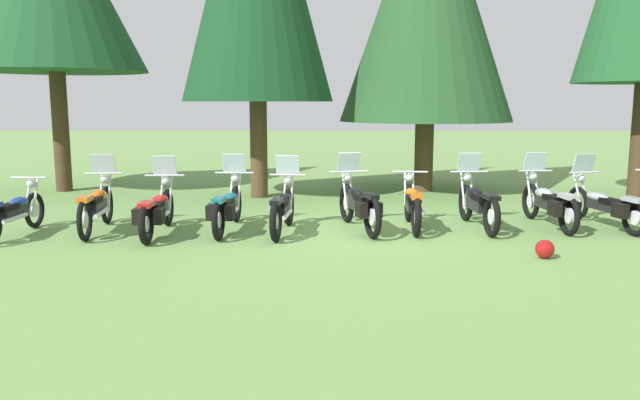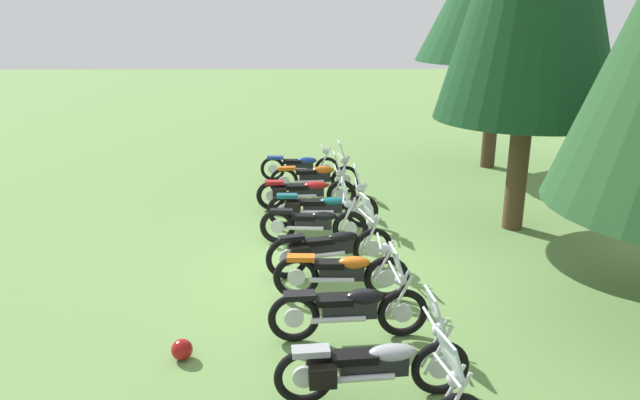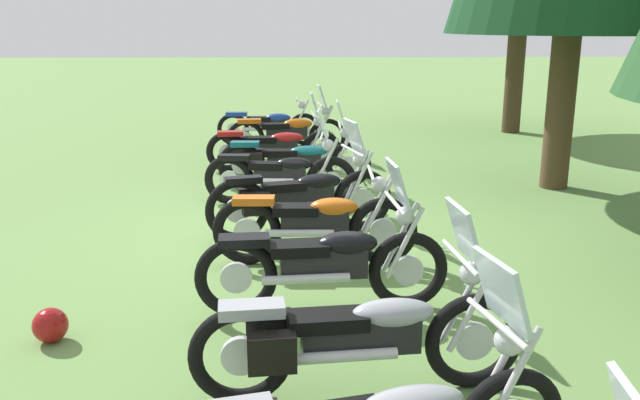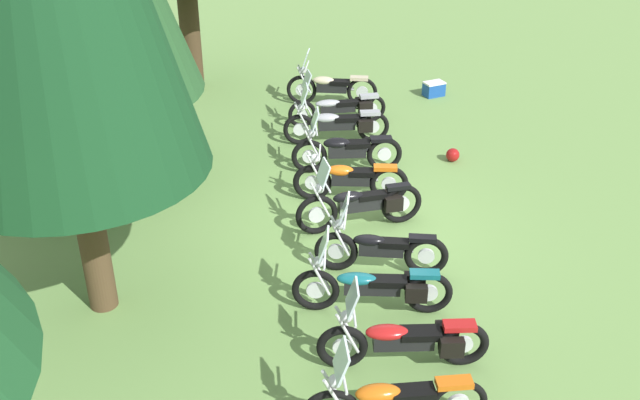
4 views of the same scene
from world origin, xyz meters
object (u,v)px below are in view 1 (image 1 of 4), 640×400
at_px(motorcycle_2, 157,210).
at_px(dropped_helmet, 545,249).
at_px(motorcycle_8, 550,202).
at_px(motorcycle_5, 359,204).
at_px(motorcycle_7, 478,203).
at_px(motorcycle_1, 97,205).
at_px(motorcycle_0, 14,212).
at_px(motorcycle_4, 283,208).
at_px(motorcycle_6, 412,204).
at_px(motorcycle_9, 606,204).
at_px(motorcycle_3, 228,206).

bearing_deg(motorcycle_2, dropped_helmet, -106.66).
bearing_deg(dropped_helmet, motorcycle_8, 69.91).
relative_size(motorcycle_5, motorcycle_7, 1.00).
distance_m(motorcycle_1, dropped_helmet, 7.76).
height_order(motorcycle_0, motorcycle_5, motorcycle_5).
xyz_separation_m(motorcycle_0, motorcycle_4, (4.73, 0.38, 0.02)).
relative_size(motorcycle_0, motorcycle_5, 0.95).
height_order(motorcycle_1, motorcycle_4, motorcycle_1).
bearing_deg(motorcycle_6, motorcycle_4, 101.54).
bearing_deg(motorcycle_5, motorcycle_9, -100.88).
bearing_deg(motorcycle_7, motorcycle_8, -88.69).
relative_size(motorcycle_2, motorcycle_9, 1.02).
bearing_deg(motorcycle_4, motorcycle_2, 100.42).
bearing_deg(motorcycle_4, motorcycle_5, -75.23).
height_order(motorcycle_1, motorcycle_2, motorcycle_1).
distance_m(motorcycle_2, motorcycle_8, 7.28).
relative_size(motorcycle_1, motorcycle_3, 0.95).
bearing_deg(motorcycle_3, motorcycle_7, -84.16).
relative_size(motorcycle_0, dropped_helmet, 7.51).
distance_m(motorcycle_5, dropped_helmet, 3.43).
relative_size(motorcycle_0, motorcycle_2, 0.92).
bearing_deg(motorcycle_1, motorcycle_7, -93.03).
relative_size(motorcycle_3, motorcycle_4, 1.11).
xyz_separation_m(motorcycle_2, motorcycle_8, (7.23, 0.85, 0.02)).
bearing_deg(motorcycle_6, motorcycle_9, -85.80).
distance_m(motorcycle_2, motorcycle_9, 8.32).
bearing_deg(motorcycle_5, motorcycle_8, -99.07).
xyz_separation_m(motorcycle_4, motorcycle_7, (3.61, 0.48, 0.03)).
relative_size(motorcycle_4, motorcycle_8, 0.92).
height_order(motorcycle_0, motorcycle_4, motorcycle_4).
bearing_deg(dropped_helmet, motorcycle_5, 143.07).
xyz_separation_m(motorcycle_1, motorcycle_8, (8.41, 0.58, -0.02)).
bearing_deg(motorcycle_8, motorcycle_6, 88.79).
distance_m(motorcycle_1, motorcycle_3, 2.38).
distance_m(motorcycle_2, motorcycle_7, 5.89).
height_order(motorcycle_1, motorcycle_8, motorcycle_1).
bearing_deg(motorcycle_2, motorcycle_5, -85.30).
xyz_separation_m(motorcycle_5, motorcycle_9, (4.67, 0.34, -0.04)).
distance_m(motorcycle_5, motorcycle_8, 3.64).
bearing_deg(motorcycle_5, motorcycle_4, 84.94).
distance_m(motorcycle_0, motorcycle_4, 4.74).
height_order(motorcycle_6, motorcycle_7, motorcycle_7).
bearing_deg(motorcycle_6, motorcycle_7, -85.63).
bearing_deg(motorcycle_0, motorcycle_8, -82.87).
relative_size(motorcycle_0, motorcycle_1, 0.94).
xyz_separation_m(motorcycle_2, motorcycle_5, (3.62, 0.47, 0.03)).
bearing_deg(motorcycle_0, motorcycle_7, -82.89).
relative_size(motorcycle_2, motorcycle_5, 1.03).
relative_size(motorcycle_8, motorcycle_9, 1.02).
xyz_separation_m(motorcycle_3, motorcycle_6, (3.42, 0.28, -0.00)).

